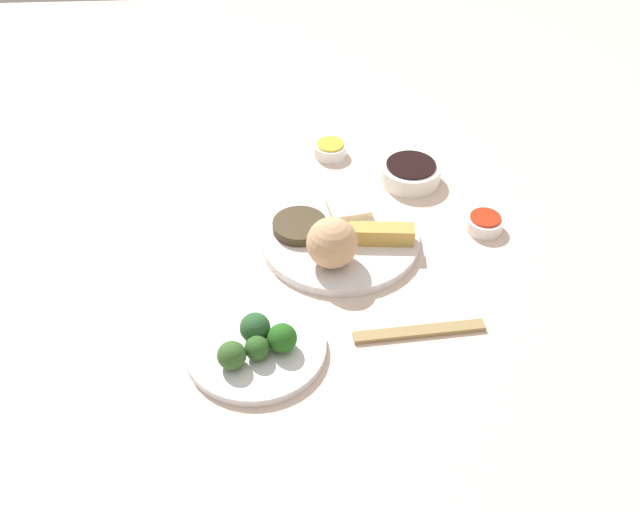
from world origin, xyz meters
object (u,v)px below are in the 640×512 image
(soy_sauce_bowl, at_px, (410,173))
(chopsticks_pair, at_px, (419,331))
(broccoli_plate, at_px, (256,347))
(sauce_ramekin_hot_mustard, at_px, (330,150))
(sauce_ramekin_sweet_and_sour, at_px, (484,224))
(main_plate, at_px, (340,239))

(soy_sauce_bowl, bearing_deg, chopsticks_pair, -6.14)
(broccoli_plate, relative_size, sauce_ramekin_hot_mustard, 3.21)
(sauce_ramekin_sweet_and_sour, relative_size, chopsticks_pair, 0.32)
(soy_sauce_bowl, height_order, chopsticks_pair, soy_sauce_bowl)
(soy_sauce_bowl, xyz_separation_m, sauce_ramekin_hot_mustard, (-0.10, -0.15, -0.01))
(sauce_ramekin_sweet_and_sour, bearing_deg, chopsticks_pair, -32.07)
(broccoli_plate, xyz_separation_m, soy_sauce_bowl, (-0.41, 0.29, 0.01))
(main_plate, height_order, broccoli_plate, main_plate)
(chopsticks_pair, bearing_deg, sauce_ramekin_hot_mustard, -168.06)
(main_plate, distance_m, chopsticks_pair, 0.24)
(broccoli_plate, height_order, chopsticks_pair, broccoli_plate)
(broccoli_plate, distance_m, soy_sauce_bowl, 0.50)
(chopsticks_pair, bearing_deg, broccoli_plate, -84.97)
(sauce_ramekin_hot_mustard, bearing_deg, sauce_ramekin_sweet_and_sour, 45.79)
(broccoli_plate, distance_m, chopsticks_pair, 0.25)
(main_plate, height_order, sauce_ramekin_hot_mustard, sauce_ramekin_hot_mustard)
(main_plate, bearing_deg, sauce_ramekin_sweet_and_sour, 95.15)
(main_plate, distance_m, broccoli_plate, 0.28)
(main_plate, height_order, soy_sauce_bowl, soy_sauce_bowl)
(broccoli_plate, height_order, soy_sauce_bowl, soy_sauce_bowl)
(soy_sauce_bowl, xyz_separation_m, sauce_ramekin_sweet_and_sour, (0.15, 0.11, -0.01))
(broccoli_plate, xyz_separation_m, sauce_ramekin_hot_mustard, (-0.51, 0.14, 0.01))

